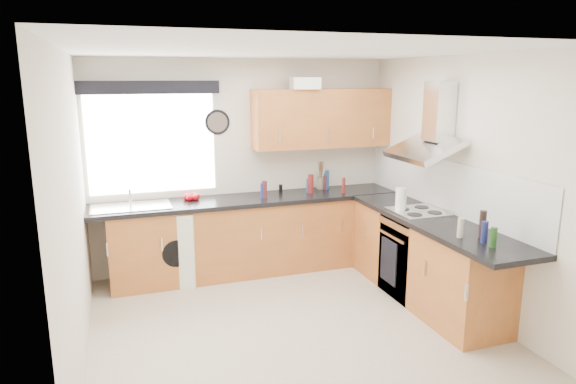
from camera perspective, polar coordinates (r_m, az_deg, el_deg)
name	(u,v)px	position (r m, az deg, el deg)	size (l,w,h in m)	color
ground_plane	(292,327)	(4.97, 0.47, -14.79)	(3.60, 3.60, 0.00)	beige
ceiling	(293,51)	(4.41, 0.53, 15.40)	(3.60, 3.60, 0.02)	white
wall_back	(243,165)	(6.22, -5.03, 3.00)	(3.60, 0.02, 2.50)	silver
wall_front	(399,267)	(2.96, 12.28, -8.19)	(3.60, 0.02, 2.50)	silver
wall_left	(73,215)	(4.30, -22.80, -2.36)	(0.02, 3.60, 2.50)	silver
wall_right	(463,184)	(5.39, 18.87, 0.85)	(0.02, 3.60, 2.50)	silver
window	(152,144)	(6.00, -14.87, 5.17)	(1.40, 0.02, 1.10)	white
window_blind	(149,87)	(5.87, -15.16, 11.17)	(1.50, 0.18, 0.14)	black
splashback	(443,185)	(5.63, 16.89, 0.75)	(0.01, 3.00, 0.54)	white
base_cab_back	(242,238)	(6.12, -5.13, -5.08)	(3.00, 0.58, 0.86)	#9E5626
base_cab_corner	(364,225)	(6.65, 8.41, -3.70)	(0.60, 0.60, 0.86)	#9E5626
base_cab_right	(424,260)	(5.56, 14.92, -7.33)	(0.58, 2.10, 0.86)	#9E5626
worktop_back	(250,200)	(6.01, -4.27, -0.88)	(3.60, 0.62, 0.05)	black
worktop_right	(435,222)	(5.30, 16.01, -3.22)	(0.62, 2.42, 0.05)	black
sink	(131,203)	(5.81, -17.07, -1.22)	(0.84, 0.46, 0.10)	silver
oven	(416,256)	(5.67, 13.99, -6.93)	(0.56, 0.58, 0.85)	black
hob_plate	(418,211)	(5.53, 14.27, -2.11)	(0.52, 0.52, 0.01)	silver
extractor_hood	(431,129)	(5.43, 15.65, 6.72)	(0.52, 0.78, 0.66)	silver
upper_cabinets	(322,118)	(6.28, 3.78, 8.18)	(1.70, 0.35, 0.70)	#9E5626
washing_machine	(173,245)	(6.00, -12.63, -5.80)	(0.57, 0.55, 0.84)	white
wall_clock	(218,122)	(6.07, -7.83, 7.68)	(0.29, 0.29, 0.04)	black
casserole	(305,83)	(6.07, 1.89, 11.98)	(0.32, 0.23, 0.13)	white
storage_box	(311,84)	(6.29, 2.53, 11.85)	(0.22, 0.19, 0.10)	red
utensil_pot	(321,183)	(6.48, 3.66, 1.00)	(0.10, 0.10, 0.14)	#776F5C
kitchen_roll	(401,199)	(5.50, 12.44, -0.82)	(0.11, 0.11, 0.25)	white
tomato_cluster	(191,197)	(5.98, -10.69, -0.53)	(0.16, 0.16, 0.07)	#B3040C
jar_0	(309,186)	(6.25, 2.31, 0.69)	(0.06, 0.06, 0.17)	navy
jar_1	(327,180)	(6.44, 4.36, 1.36)	(0.05, 0.05, 0.24)	navy
jar_2	(327,181)	(6.47, 4.31, 1.25)	(0.06, 0.06, 0.20)	#19461F
jar_3	(262,191)	(5.97, -2.88, 0.14)	(0.04, 0.04, 0.17)	navy
jar_4	(344,186)	(6.25, 6.20, 0.72)	(0.04, 0.04, 0.19)	maroon
jar_5	(264,190)	(5.98, -2.64, 0.28)	(0.06, 0.06, 0.19)	#4E1C1D
jar_6	(281,188)	(6.26, -0.82, 0.39)	(0.04, 0.04, 0.10)	black
jar_7	(311,184)	(6.22, 2.54, 0.92)	(0.07, 0.07, 0.23)	maroon
jar_8	(325,183)	(6.42, 4.12, 1.04)	(0.04, 0.04, 0.18)	#4A1A1F
bottle_0	(461,228)	(4.75, 18.62, -3.79)	(0.05, 0.05, 0.18)	#BBB4A0
bottle_1	(483,224)	(4.80, 20.80, -3.36)	(0.06, 0.06, 0.24)	black
bottle_2	(493,237)	(4.58, 21.86, -4.68)	(0.06, 0.06, 0.17)	#1E4819
bottle_3	(484,232)	(4.67, 20.99, -4.19)	(0.06, 0.06, 0.19)	navy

